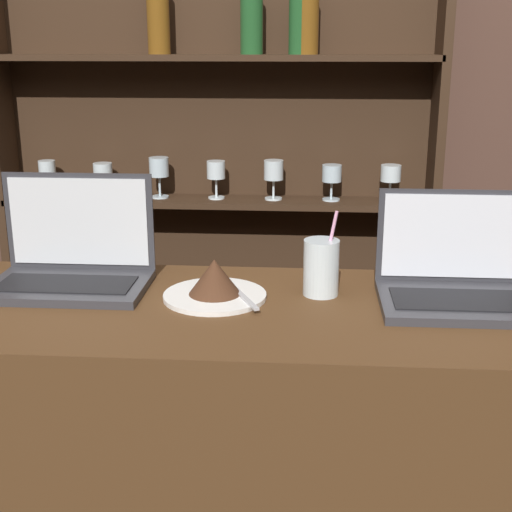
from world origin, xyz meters
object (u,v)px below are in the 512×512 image
at_px(laptop_near, 72,261).
at_px(cake_plate, 215,283).
at_px(water_glass, 321,267).
at_px(laptop_far, 456,279).

relative_size(laptop_near, cake_plate, 1.56).
xyz_separation_m(cake_plate, water_glass, (0.22, 0.04, 0.03)).
relative_size(laptop_far, cake_plate, 1.45).
bearing_deg(water_glass, laptop_near, 177.70).
bearing_deg(cake_plate, laptop_far, 2.70).
distance_m(laptop_near, water_glass, 0.55).
distance_m(laptop_near, laptop_far, 0.83).
bearing_deg(laptop_near, laptop_far, -2.73).
bearing_deg(laptop_near, cake_plate, -10.97).
bearing_deg(laptop_far, water_glass, 176.43).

